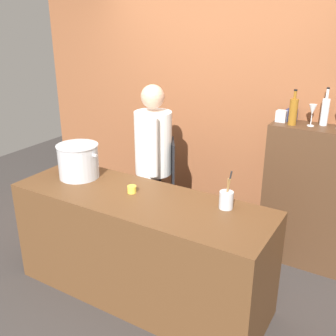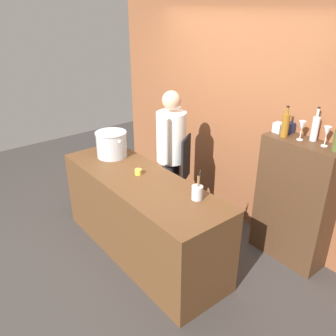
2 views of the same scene
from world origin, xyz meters
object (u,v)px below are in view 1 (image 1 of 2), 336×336
object	(u,v)px
wine_bottle_clear	(325,111)
spice_tin_silver	(282,116)
stockpot_large	(78,161)
utensil_crock	(226,199)
butter_jar	(132,189)
chef	(154,160)
wine_glass_wide	(312,111)
spice_tin_navy	(291,115)
wine_bottle_amber	(293,111)

from	to	relation	value
wine_bottle_clear	spice_tin_silver	xyz separation A→B (m)	(-0.34, -0.07, -0.07)
stockpot_large	spice_tin_silver	bearing A→B (deg)	38.84
utensil_crock	butter_jar	bearing A→B (deg)	-169.53
chef	utensil_crock	world-z (taller)	chef
butter_jar	wine_glass_wide	xyz separation A→B (m)	(1.07, 1.15, 0.53)
spice_tin_navy	chef	bearing A→B (deg)	-147.98
chef	wine_glass_wide	world-z (taller)	chef
wine_bottle_clear	spice_tin_silver	distance (m)	0.36
wine_glass_wide	spice_tin_navy	size ratio (longest dim) A/B	1.77
spice_tin_navy	spice_tin_silver	bearing A→B (deg)	-134.55
wine_bottle_clear	spice_tin_silver	size ratio (longest dim) A/B	3.22
utensil_crock	wine_bottle_clear	distance (m)	1.26
stockpot_large	utensil_crock	xyz separation A→B (m)	(1.33, 0.10, -0.08)
butter_jar	wine_glass_wide	world-z (taller)	wine_glass_wide
butter_jar	wine_bottle_amber	bearing A→B (deg)	50.00
wine_bottle_clear	utensil_crock	bearing A→B (deg)	-110.71
chef	spice_tin_navy	bearing A→B (deg)	-90.28
butter_jar	wine_bottle_clear	distance (m)	1.77
chef	stockpot_large	xyz separation A→B (m)	(-0.42, -0.54, 0.08)
wine_bottle_clear	wine_glass_wide	distance (m)	0.12
butter_jar	utensil_crock	bearing A→B (deg)	10.47
chef	wine_bottle_amber	world-z (taller)	chef
wine_bottle_amber	spice_tin_navy	xyz separation A→B (m)	(-0.04, 0.13, -0.07)
utensil_crock	spice_tin_navy	bearing A→B (deg)	82.89
stockpot_large	wine_bottle_amber	size ratio (longest dim) A/B	1.36
wine_bottle_clear	chef	bearing A→B (deg)	-153.75
spice_tin_silver	wine_bottle_clear	bearing A→B (deg)	11.04
stockpot_large	wine_glass_wide	xyz separation A→B (m)	(1.66, 1.11, 0.42)
wine_glass_wide	wine_bottle_amber	bearing A→B (deg)	-163.70
chef	wine_glass_wide	distance (m)	1.45
chef	wine_bottle_amber	bearing A→B (deg)	-96.55
butter_jar	spice_tin_navy	xyz separation A→B (m)	(0.88, 1.23, 0.46)
utensil_crock	butter_jar	size ratio (longest dim) A/B	4.14
spice_tin_navy	spice_tin_silver	distance (m)	0.10
wine_bottle_clear	spice_tin_silver	bearing A→B (deg)	-168.96
wine_glass_wide	spice_tin_silver	xyz separation A→B (m)	(-0.26, 0.02, -0.08)
stockpot_large	spice_tin_navy	distance (m)	1.93
wine_bottle_amber	wine_bottle_clear	size ratio (longest dim) A/B	0.94
butter_jar	spice_tin_navy	bearing A→B (deg)	54.36
utensil_crock	spice_tin_navy	world-z (taller)	spice_tin_navy
wine_bottle_amber	spice_tin_navy	bearing A→B (deg)	107.73
butter_jar	spice_tin_silver	xyz separation A→B (m)	(0.81, 1.16, 0.45)
wine_glass_wide	butter_jar	bearing A→B (deg)	-133.13
butter_jar	wine_bottle_clear	bearing A→B (deg)	46.68
wine_bottle_clear	spice_tin_silver	world-z (taller)	wine_bottle_clear
wine_bottle_clear	wine_glass_wide	xyz separation A→B (m)	(-0.09, -0.08, 0.01)
butter_jar	spice_tin_silver	size ratio (longest dim) A/B	0.71
wine_bottle_amber	spice_tin_silver	bearing A→B (deg)	151.12
chef	butter_jar	xyz separation A→B (m)	(0.16, -0.58, -0.04)
stockpot_large	utensil_crock	distance (m)	1.34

